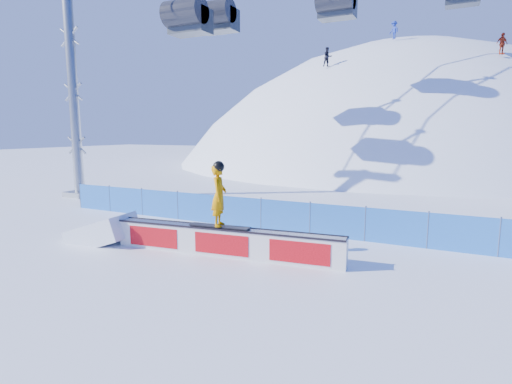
% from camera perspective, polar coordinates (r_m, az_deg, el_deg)
% --- Properties ---
extents(ground, '(160.00, 160.00, 0.00)m').
position_cam_1_polar(ground, '(11.45, -4.53, -10.71)').
color(ground, white).
rests_on(ground, ground).
extents(snow_hill, '(64.00, 64.00, 64.00)m').
position_cam_1_polar(snow_hill, '(55.99, 18.98, -14.74)').
color(snow_hill, white).
rests_on(snow_hill, ground).
extents(safety_fence, '(22.05, 0.05, 1.30)m').
position_cam_1_polar(safety_fence, '(15.19, 4.13, -3.49)').
color(safety_fence, blue).
rests_on(safety_fence, ground).
extents(rail_box, '(7.44, 1.30, 0.89)m').
position_cam_1_polar(rail_box, '(12.39, -4.53, -7.07)').
color(rail_box, silver).
rests_on(rail_box, ground).
extents(snow_ramp, '(2.41, 1.65, 1.42)m').
position_cam_1_polar(snow_ramp, '(14.98, -21.00, -6.59)').
color(snow_ramp, white).
rests_on(snow_ramp, ground).
extents(snowboarder, '(1.96, 0.79, 2.03)m').
position_cam_1_polar(snowboarder, '(12.14, -5.31, -0.40)').
color(snowboarder, black).
rests_on(snowboarder, rail_box).
extents(distant_skiers, '(18.04, 7.28, 5.41)m').
position_cam_1_polar(distant_skiers, '(39.63, 23.28, 18.84)').
color(distant_skiers, black).
rests_on(distant_skiers, ground).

